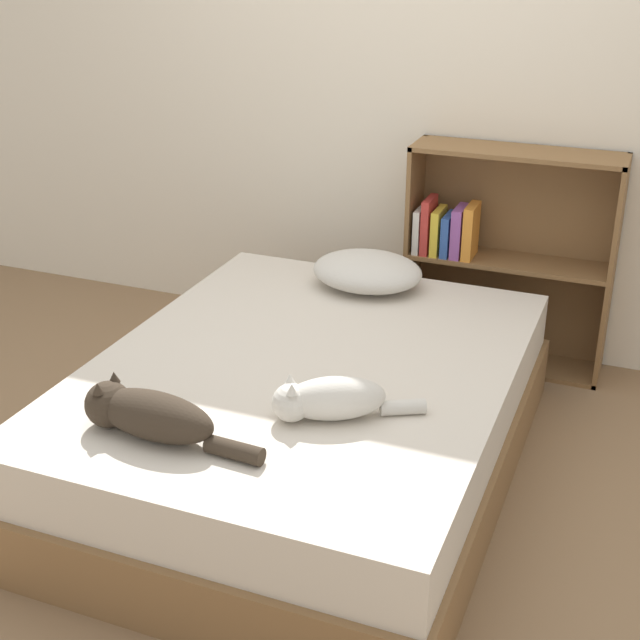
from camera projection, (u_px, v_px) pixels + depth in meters
ground_plane at (306, 469)px, 3.33m from camera, size 8.00×8.00×0.00m
wall_back at (420, 74)px, 3.94m from camera, size 8.00×0.06×2.50m
bed at (305, 418)px, 3.24m from camera, size 1.46×1.90×0.45m
pillow at (367, 271)px, 3.74m from camera, size 0.47×0.38×0.15m
cat_light at (328, 399)px, 2.76m from camera, size 0.45×0.29×0.15m
cat_dark at (147, 414)px, 2.67m from camera, size 0.61×0.18×0.17m
bookshelf at (501, 253)px, 3.98m from camera, size 0.90×0.26×0.99m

